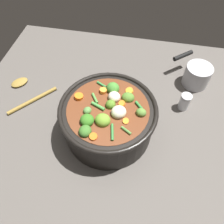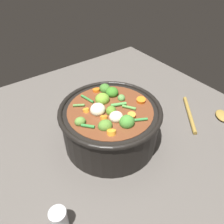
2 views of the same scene
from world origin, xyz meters
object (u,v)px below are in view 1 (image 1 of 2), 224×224
wooden_spoon (25,90)px  small_saucepan (196,75)px  cooking_pot (108,119)px  salt_shaker (185,102)px

wooden_spoon → small_saucepan: size_ratio=1.26×
cooking_pot → salt_shaker: cooking_pot is taller
cooking_pot → small_saucepan: cooking_pot is taller
wooden_spoon → small_saucepan: bearing=-165.0°
cooking_pot → salt_shaker: (-0.26, -0.16, -0.04)m
cooking_pot → small_saucepan: (-0.30, -0.30, -0.03)m
wooden_spoon → small_saucepan: small_saucepan is taller
cooking_pot → salt_shaker: bearing=-148.6°
small_saucepan → wooden_spoon: bearing=15.0°
small_saucepan → cooking_pot: bearing=44.5°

